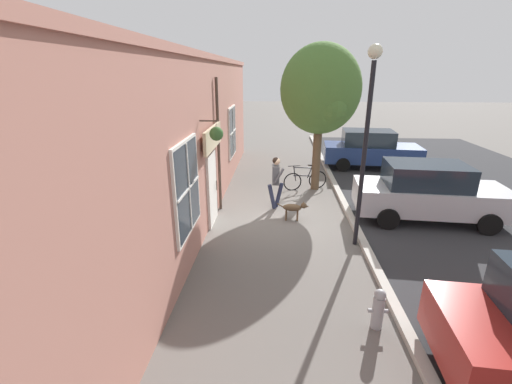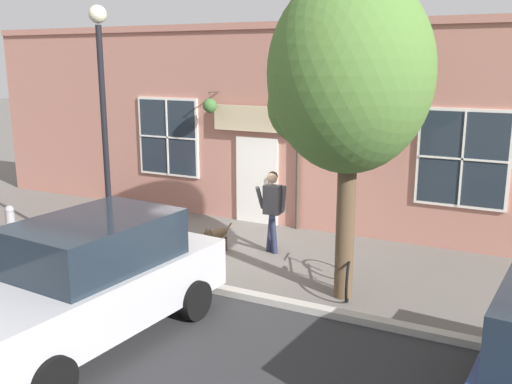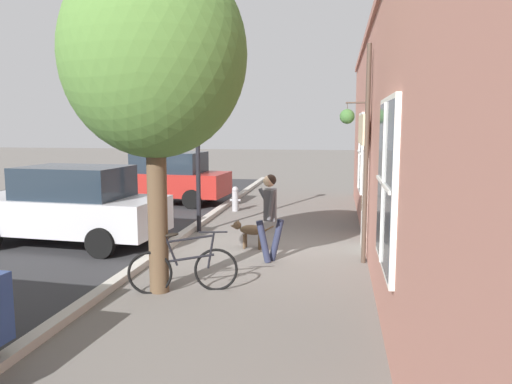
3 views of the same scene
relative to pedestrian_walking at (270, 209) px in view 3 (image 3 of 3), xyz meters
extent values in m
plane|color=#66605B|center=(0.32, -0.73, -1.03)|extent=(90.00, 90.00, 0.00)
cube|color=#B2ADA3|center=(2.32, -0.73, -0.97)|extent=(0.20, 28.00, 0.12)
cube|color=#B27566|center=(-2.03, -0.73, 1.26)|extent=(0.30, 18.00, 4.58)
cube|color=#B27566|center=(-2.03, -0.73, 3.63)|extent=(0.42, 18.00, 0.16)
cube|color=white|center=(-1.86, -1.30, 0.02)|extent=(0.10, 1.10, 2.10)
cube|color=#232D38|center=(-1.83, -1.30, -0.03)|extent=(0.03, 0.90, 1.90)
cylinder|color=#47382D|center=(-1.77, -0.95, 0.02)|extent=(0.03, 0.03, 0.30)
cube|color=beige|center=(-1.76, -1.30, 1.52)|extent=(0.08, 2.20, 0.60)
cylinder|color=#47382D|center=(-1.80, -0.21, 1.03)|extent=(0.09, 0.09, 4.13)
cylinder|color=#47382D|center=(-1.64, -2.36, 2.12)|extent=(0.44, 0.04, 0.04)
cylinder|color=#47382D|center=(-1.46, -2.36, 1.94)|extent=(0.01, 0.01, 0.34)
cone|color=#2D2823|center=(-1.46, -2.36, 1.72)|extent=(0.32, 0.32, 0.18)
sphere|color=#3D6B33|center=(-1.46, -2.36, 1.81)|extent=(0.34, 0.34, 0.34)
cube|color=white|center=(-1.86, -3.88, 0.92)|extent=(0.08, 1.82, 2.02)
cube|color=#232D38|center=(-1.83, -3.88, 0.92)|extent=(0.03, 1.70, 1.90)
cube|color=white|center=(-1.81, -3.88, 0.92)|extent=(0.04, 0.04, 1.90)
cube|color=white|center=(-1.81, -3.88, 0.92)|extent=(0.04, 1.70, 0.04)
cube|color=white|center=(-1.86, 3.37, 0.92)|extent=(0.08, 1.82, 2.02)
cube|color=#232D38|center=(-1.83, 3.37, 0.92)|extent=(0.03, 1.70, 1.90)
cube|color=white|center=(-1.81, 3.37, 0.92)|extent=(0.04, 0.04, 1.90)
cube|color=white|center=(-1.81, 3.37, 0.92)|extent=(0.04, 1.70, 0.04)
cylinder|color=#282D47|center=(0.11, 0.08, -0.62)|extent=(0.30, 0.14, 0.83)
cylinder|color=#282D47|center=(-0.12, -0.08, -0.62)|extent=(0.30, 0.14, 0.83)
cube|color=#4C4C51|center=(0.00, 0.00, 0.09)|extent=(0.23, 0.35, 0.60)
sphere|color=tan|center=(0.02, 0.00, 0.55)|extent=(0.23, 0.23, 0.23)
sphere|color=black|center=(-0.01, 0.00, 0.57)|extent=(0.22, 0.22, 0.22)
cylinder|color=#4C4C51|center=(-0.05, 0.23, 0.11)|extent=(0.16, 0.09, 0.57)
cylinder|color=#4C4C51|center=(0.10, -0.23, 0.13)|extent=(0.33, 0.10, 0.52)
ellipsoid|color=brown|center=(0.51, -0.98, -0.63)|extent=(0.59, 0.28, 0.21)
cylinder|color=brown|center=(0.69, -0.93, -0.88)|extent=(0.06, 0.06, 0.31)
cylinder|color=brown|center=(0.67, -1.07, -0.88)|extent=(0.06, 0.06, 0.31)
cylinder|color=brown|center=(0.35, -0.90, -0.88)|extent=(0.06, 0.06, 0.31)
cylinder|color=brown|center=(0.33, -1.04, -0.88)|extent=(0.06, 0.06, 0.31)
sphere|color=brown|center=(0.85, -1.01, -0.54)|extent=(0.18, 0.18, 0.18)
cone|color=brown|center=(0.96, -1.02, -0.56)|extent=(0.11, 0.10, 0.09)
cone|color=brown|center=(0.85, -0.96, -0.46)|extent=(0.06, 0.06, 0.07)
cone|color=brown|center=(0.84, -1.06, -0.46)|extent=(0.06, 0.06, 0.07)
cylinder|color=brown|center=(0.15, -0.95, -0.58)|extent=(0.21, 0.05, 0.14)
cylinder|color=brown|center=(1.50, 2.05, 0.32)|extent=(0.31, 0.31, 2.70)
ellipsoid|color=#4C7533|center=(1.50, 2.05, 2.66)|extent=(2.83, 2.55, 3.12)
sphere|color=#4C7533|center=(1.78, 1.46, 2.17)|extent=(1.28, 1.28, 1.28)
torus|color=black|center=(0.62, 1.82, -0.70)|extent=(0.70, 0.21, 0.70)
torus|color=black|center=(1.60, 2.17, -0.70)|extent=(0.70, 0.21, 0.70)
cylinder|color=black|center=(1.11, 1.99, -0.50)|extent=(0.94, 0.37, 0.15)
cylinder|color=black|center=(1.29, 2.05, -0.36)|extent=(0.21, 0.10, 0.48)
cylinder|color=black|center=(1.07, 1.97, -0.18)|extent=(0.79, 0.31, 0.13)
cylinder|color=black|center=(0.70, 1.84, -0.38)|extent=(0.14, 0.08, 0.58)
cylinder|color=black|center=(0.66, 1.83, -0.08)|extent=(0.45, 0.13, 0.03)
ellipsoid|color=black|center=(1.29, 2.05, -0.10)|extent=(0.26, 0.18, 0.09)
cube|color=maroon|center=(4.54, -6.70, -0.34)|extent=(4.42, 2.08, 0.76)
cube|color=#1E2833|center=(4.33, -6.68, 0.38)|extent=(2.35, 1.72, 0.68)
cylinder|color=black|center=(5.94, -5.92, -0.72)|extent=(0.63, 0.23, 0.62)
cylinder|color=black|center=(5.81, -7.68, -0.72)|extent=(0.63, 0.23, 0.62)
cylinder|color=black|center=(3.28, -5.72, -0.72)|extent=(0.63, 0.23, 0.62)
cylinder|color=black|center=(3.15, -7.47, -0.72)|extent=(0.63, 0.23, 0.62)
cube|color=#B7B7BC|center=(4.62, -0.66, -0.34)|extent=(4.42, 2.08, 0.76)
cube|color=#1E2833|center=(4.41, -0.65, 0.38)|extent=(2.35, 1.72, 0.68)
cylinder|color=black|center=(5.89, -1.64, -0.72)|extent=(0.63, 0.23, 0.62)
cylinder|color=black|center=(3.36, 0.31, -0.72)|extent=(0.63, 0.23, 0.62)
cylinder|color=black|center=(3.23, -1.44, -0.72)|extent=(0.63, 0.23, 0.62)
cylinder|color=black|center=(2.11, -2.43, 1.22)|extent=(0.11, 0.11, 4.50)
sphere|color=beige|center=(2.11, -2.43, 3.65)|extent=(0.32, 0.32, 0.32)
cylinder|color=#99999E|center=(1.84, -5.56, -0.72)|extent=(0.20, 0.20, 0.62)
sphere|color=#99999E|center=(1.84, -5.56, -0.36)|extent=(0.20, 0.20, 0.20)
cylinder|color=#99999E|center=(1.96, -5.56, -0.69)|extent=(0.10, 0.07, 0.07)
cylinder|color=#99999E|center=(1.72, -5.56, -0.69)|extent=(0.10, 0.07, 0.07)
camera|label=1|loc=(0.05, -10.60, 3.22)|focal=24.00mm
camera|label=2|loc=(10.15, 4.85, 2.87)|focal=40.00mm
camera|label=3|loc=(-1.28, 9.38, 1.60)|focal=35.00mm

